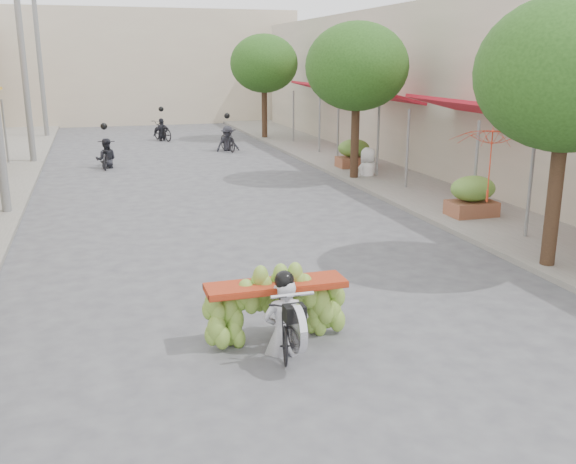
% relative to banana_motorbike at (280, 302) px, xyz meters
% --- Properties ---
extents(ground, '(120.00, 120.00, 0.00)m').
position_rel_banana_motorbike_xyz_m(ground, '(0.65, -2.15, -0.70)').
color(ground, '#535358').
rests_on(ground, ground).
extents(sidewalk_right, '(4.00, 60.00, 0.12)m').
position_rel_banana_motorbike_xyz_m(sidewalk_right, '(7.65, 12.85, -0.64)').
color(sidewalk_right, gray).
rests_on(sidewalk_right, ground).
extents(shophouse_row_right, '(9.77, 40.00, 6.00)m').
position_rel_banana_motorbike_xyz_m(shophouse_row_right, '(12.64, 11.85, 2.30)').
color(shophouse_row_right, '#B5AA96').
rests_on(shophouse_row_right, ground).
extents(far_building, '(20.00, 6.00, 7.00)m').
position_rel_banana_motorbike_xyz_m(far_building, '(0.65, 35.85, 2.80)').
color(far_building, beige).
rests_on(far_building, ground).
extents(utility_pole_far, '(0.60, 0.24, 8.00)m').
position_rel_banana_motorbike_xyz_m(utility_pole_far, '(-4.75, 18.85, 3.33)').
color(utility_pole_far, slate).
rests_on(utility_pole_far, ground).
extents(utility_pole_back, '(0.60, 0.24, 8.00)m').
position_rel_banana_motorbike_xyz_m(utility_pole_back, '(-4.75, 27.85, 3.33)').
color(utility_pole_back, slate).
rests_on(utility_pole_back, ground).
extents(street_tree_near, '(3.40, 3.40, 5.25)m').
position_rel_banana_motorbike_xyz_m(street_tree_near, '(6.05, 1.85, 3.08)').
color(street_tree_near, '#3A2719').
rests_on(street_tree_near, ground).
extents(street_tree_mid, '(3.40, 3.40, 5.25)m').
position_rel_banana_motorbike_xyz_m(street_tree_mid, '(6.05, 11.85, 3.08)').
color(street_tree_mid, '#3A2719').
rests_on(street_tree_mid, ground).
extents(street_tree_far, '(3.40, 3.40, 5.25)m').
position_rel_banana_motorbike_xyz_m(street_tree_far, '(6.05, 23.85, 3.08)').
color(street_tree_far, '#3A2719').
rests_on(street_tree_far, ground).
extents(produce_crate_mid, '(1.20, 0.88, 1.16)m').
position_rel_banana_motorbike_xyz_m(produce_crate_mid, '(6.85, 5.85, 0.01)').
color(produce_crate_mid, brown).
rests_on(produce_crate_mid, ground).
extents(produce_crate_far, '(1.20, 0.88, 1.16)m').
position_rel_banana_motorbike_xyz_m(produce_crate_far, '(6.85, 13.85, 0.01)').
color(produce_crate_far, brown).
rests_on(produce_crate_far, ground).
extents(banana_motorbike, '(2.20, 1.78, 2.07)m').
position_rel_banana_motorbike_xyz_m(banana_motorbike, '(0.00, 0.00, 0.00)').
color(banana_motorbike, black).
rests_on(banana_motorbike, ground).
extents(market_umbrella, '(2.25, 2.25, 1.83)m').
position_rel_banana_motorbike_xyz_m(market_umbrella, '(6.66, 4.89, 1.82)').
color(market_umbrella, red).
rests_on(market_umbrella, ground).
extents(pedestrian, '(1.06, 0.77, 1.95)m').
position_rel_banana_motorbike_xyz_m(pedestrian, '(6.65, 12.05, 0.39)').
color(pedestrian, white).
rests_on(pedestrian, ground).
extents(bg_motorbike_a, '(0.84, 1.79, 1.95)m').
position_rel_banana_motorbike_xyz_m(bg_motorbike_a, '(-2.00, 17.06, 0.03)').
color(bg_motorbike_a, black).
rests_on(bg_motorbike_a, ground).
extents(bg_motorbike_b, '(1.13, 1.86, 1.95)m').
position_rel_banana_motorbike_xyz_m(bg_motorbike_b, '(3.36, 20.19, 0.13)').
color(bg_motorbike_b, black).
rests_on(bg_motorbike_b, ground).
extents(bg_motorbike_c, '(1.21, 1.87, 1.95)m').
position_rel_banana_motorbike_xyz_m(bg_motorbike_c, '(0.95, 24.92, 0.08)').
color(bg_motorbike_c, black).
rests_on(bg_motorbike_c, ground).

